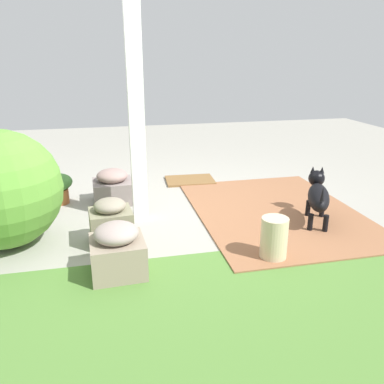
{
  "coord_description": "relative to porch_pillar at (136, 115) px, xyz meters",
  "views": [
    {
      "loc": [
        0.78,
        4.13,
        1.71
      ],
      "look_at": [
        -0.09,
        0.3,
        0.35
      ],
      "focal_mm": 37.04,
      "sensor_mm": 36.0,
      "label": 1
    }
  ],
  "objects": [
    {
      "name": "ground_plane",
      "position": [
        -0.44,
        -0.09,
        -1.14
      ],
      "size": [
        12.0,
        12.0,
        0.0
      ],
      "primitive_type": "plane",
      "color": "gray"
    },
    {
      "name": "brick_path",
      "position": [
        -1.54,
        0.12,
        -1.13
      ],
      "size": [
        1.8,
        2.4,
        0.02
      ],
      "primitive_type": "cube",
      "color": "#905D3E",
      "rests_on": "ground"
    },
    {
      "name": "lawn_patch",
      "position": [
        0.16,
        2.31,
        -1.13
      ],
      "size": [
        5.2,
        2.8,
        0.01
      ],
      "primitive_type": "cube",
      "color": "#4E7B33",
      "rests_on": "ground"
    },
    {
      "name": "porch_pillar",
      "position": [
        0.0,
        0.0,
        0.0
      ],
      "size": [
        0.16,
        0.16,
        2.27
      ],
      "primitive_type": "cube",
      "color": "white",
      "rests_on": "ground"
    },
    {
      "name": "stone_planter_nearest",
      "position": [
        0.27,
        -0.63,
        -0.94
      ],
      "size": [
        0.48,
        0.46,
        0.42
      ],
      "color": "gray",
      "rests_on": "ground"
    },
    {
      "name": "stone_planter_mid",
      "position": [
        0.33,
        0.5,
        -0.93
      ],
      "size": [
        0.42,
        0.38,
        0.45
      ],
      "color": "#7C785C",
      "rests_on": "ground"
    },
    {
      "name": "stone_planter_far",
      "position": [
        0.29,
        1.09,
        -0.93
      ],
      "size": [
        0.45,
        0.45,
        0.44
      ],
      "color": "gray",
      "rests_on": "ground"
    },
    {
      "name": "round_shrub",
      "position": [
        1.29,
        0.32,
        -0.59
      ],
      "size": [
        1.1,
        1.1,
        1.1
      ],
      "primitive_type": "sphere",
      "color": "#579233",
      "rests_on": "ground"
    },
    {
      "name": "terracotta_pot_spiky",
      "position": [
        1.4,
        -1.09,
        -0.89
      ],
      "size": [
        0.32,
        0.32,
        0.52
      ],
      "color": "#C67047",
      "rests_on": "ground"
    },
    {
      "name": "terracotta_pot_broad",
      "position": [
        0.91,
        -0.73,
        -0.92
      ],
      "size": [
        0.33,
        0.33,
        0.37
      ],
      "color": "#AD5F31",
      "rests_on": "ground"
    },
    {
      "name": "dog",
      "position": [
        -1.83,
        0.49,
        -0.82
      ],
      "size": [
        0.48,
        0.76,
        0.54
      ],
      "color": "black",
      "rests_on": "ground"
    },
    {
      "name": "ceramic_urn",
      "position": [
        -1.06,
        1.14,
        -0.94
      ],
      "size": [
        0.24,
        0.24,
        0.39
      ],
      "primitive_type": "cylinder",
      "color": "beige",
      "rests_on": "ground"
    },
    {
      "name": "doormat",
      "position": [
        -0.82,
        -1.24,
        -1.12
      ],
      "size": [
        0.7,
        0.52,
        0.03
      ],
      "primitive_type": "cube",
      "rotation": [
        0.0,
        0.0,
        -0.05
      ],
      "color": "brown",
      "rests_on": "ground"
    }
  ]
}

